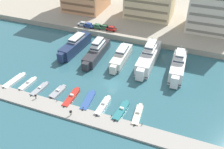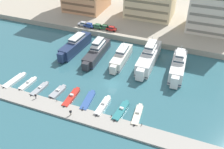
{
  "view_description": "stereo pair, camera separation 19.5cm",
  "coord_description": "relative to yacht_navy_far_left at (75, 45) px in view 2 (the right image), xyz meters",
  "views": [
    {
      "loc": [
        21.1,
        -54.29,
        45.93
      ],
      "look_at": [
        -0.61,
        1.4,
        2.5
      ],
      "focal_mm": 40.0,
      "sensor_mm": 36.0,
      "label": 1
    },
    {
      "loc": [
        21.28,
        -54.22,
        45.93
      ],
      "look_at": [
        -0.61,
        1.4,
        2.5
      ],
      "focal_mm": 40.0,
      "sensor_mm": 36.0,
      "label": 2
    }
  ],
  "objects": [
    {
      "name": "yacht_white_center",
      "position": [
        36.27,
        -0.41,
        0.44
      ],
      "size": [
        4.85,
        17.69,
        8.73
      ],
      "color": "white",
      "rests_on": "ground"
    },
    {
      "name": "yacht_white_center_left",
      "position": [
        26.43,
        1.4,
        0.42
      ],
      "size": [
        4.47,
        21.16,
        8.71
      ],
      "color": "white",
      "rests_on": "ground"
    },
    {
      "name": "car_green_center_left",
      "position": [
        4.59,
        16.13,
        0.88
      ],
      "size": [
        4.17,
        2.06,
        1.8
      ],
      "color": "#2D6642",
      "rests_on": "quay_promenade"
    },
    {
      "name": "motorboat_grey_center_left",
      "position": [
        6.47,
        -22.8,
        -1.79
      ],
      "size": [
        2.61,
        6.58,
        1.17
      ],
      "color": "#9EA3A8",
      "rests_on": "ground"
    },
    {
      "name": "motorboat_teal_right",
      "position": [
        25.8,
        -23.5,
        -1.7
      ],
      "size": [
        2.44,
        8.25,
        1.39
      ],
      "color": "teal",
      "rests_on": "ground"
    },
    {
      "name": "bollard_east_mid",
      "position": [
        24.22,
        -26.33,
        -1.35
      ],
      "size": [
        0.2,
        0.2,
        0.61
      ],
      "color": "#2D2D33",
      "rests_on": "pier_dock"
    },
    {
      "name": "motorboat_white_mid_right",
      "position": [
        20.73,
        -23.55,
        -1.68
      ],
      "size": [
        1.9,
        8.21,
        1.48
      ],
      "color": "white",
      "rests_on": "ground"
    },
    {
      "name": "pedestrian_near_edge",
      "position": [
        14.44,
        -29.5,
        -0.66
      ],
      "size": [
        0.52,
        0.48,
        1.7
      ],
      "color": "#7A6B56",
      "rests_on": "pier_dock"
    },
    {
      "name": "car_blue_left",
      "position": [
        -1.93,
        15.28,
        0.88
      ],
      "size": [
        4.19,
        2.1,
        1.8
      ],
      "color": "#28428E",
      "rests_on": "quay_promenade"
    },
    {
      "name": "motorboat_white_far_left",
      "position": [
        -8.51,
        -22.97,
        -1.83
      ],
      "size": [
        2.89,
        8.75,
        0.82
      ],
      "color": "white",
      "rests_on": "ground"
    },
    {
      "name": "car_red_center",
      "position": [
        7.54,
        15.87,
        0.88
      ],
      "size": [
        4.12,
        1.96,
        1.8
      ],
      "color": "red",
      "rests_on": "quay_promenade"
    },
    {
      "name": "motorboat_red_center",
      "position": [
        11.19,
        -23.46,
        -1.79
      ],
      "size": [
        2.02,
        8.67,
        1.24
      ],
      "color": "red",
      "rests_on": "ground"
    },
    {
      "name": "car_silver_far_left",
      "position": [
        -4.78,
        15.63,
        0.88
      ],
      "size": [
        4.18,
        2.07,
        1.8
      ],
      "color": "#B7BCC1",
      "rests_on": "quay_promenade"
    },
    {
      "name": "pier_dock",
      "position": [
        19.38,
        -28.51,
        -1.94
      ],
      "size": [
        120.0,
        4.88,
        0.53
      ],
      "primitive_type": "cube",
      "color": "#A8A399",
      "rests_on": "ground"
    },
    {
      "name": "ground_plane",
      "position": [
        19.38,
        -13.42,
        -2.2
      ],
      "size": [
        400.0,
        400.0,
        0.0
      ],
      "primitive_type": "plane",
      "color": "#336670"
    },
    {
      "name": "motorboat_grey_mid_left",
      "position": [
        0.92,
        -23.62,
        -1.81
      ],
      "size": [
        2.36,
        7.23,
        1.11
      ],
      "color": "#9EA3A8",
      "rests_on": "ground"
    },
    {
      "name": "yacht_ivory_mid_left",
      "position": [
        17.67,
        -0.82,
        -0.27
      ],
      "size": [
        3.81,
        16.44,
        6.5
      ],
      "color": "silver",
      "rests_on": "ground"
    },
    {
      "name": "bollard_west_mid",
      "position": [
        16.31,
        -26.33,
        -1.35
      ],
      "size": [
        0.2,
        0.2,
        0.61
      ],
      "color": "#2D2D33",
      "rests_on": "pier_dock"
    },
    {
      "name": "yacht_charcoal_left",
      "position": [
        8.74,
        -0.74,
        -0.11
      ],
      "size": [
        4.26,
        19.01,
        7.59
      ],
      "color": "#333338",
      "rests_on": "ground"
    },
    {
      "name": "bollard_east",
      "position": [
        32.13,
        -26.33,
        -1.35
      ],
      "size": [
        0.2,
        0.2,
        0.61
      ],
      "color": "#2D2D33",
      "rests_on": "pier_dock"
    },
    {
      "name": "motorboat_cream_far_right",
      "position": [
        30.14,
        -23.27,
        -1.76
      ],
      "size": [
        2.29,
        8.13,
        1.31
      ],
      "color": "beige",
      "rests_on": "ground"
    },
    {
      "name": "car_green_mid_left",
      "position": [
        1.57,
        15.75,
        0.88
      ],
      "size": [
        4.15,
        2.02,
        1.8
      ],
      "color": "#2D6642",
      "rests_on": "quay_promenade"
    },
    {
      "name": "bollard_west",
      "position": [
        8.4,
        -26.33,
        -1.35
      ],
      "size": [
        0.2,
        0.2,
        0.61
      ],
      "color": "#2D2D33",
      "rests_on": "pier_dock"
    },
    {
      "name": "motorboat_white_left",
      "position": [
        -3.72,
        -22.8,
        -1.8
      ],
      "size": [
        2.29,
        7.12,
        1.23
      ],
      "color": "white",
      "rests_on": "ground"
    },
    {
      "name": "pedestrian_mid_deck",
      "position": [
        2.47,
        -27.43,
        -0.76
      ],
      "size": [
        0.49,
        0.42,
        1.54
      ],
      "color": "#282D3D",
      "rests_on": "pier_dock"
    },
    {
      "name": "yacht_navy_far_left",
      "position": [
        0.0,
        0.0,
        0.0
      ],
      "size": [
        4.88,
        18.9,
        7.01
      ],
      "color": "navy",
      "rests_on": "ground"
    },
    {
      "name": "motorboat_blue_center_right",
      "position": [
        16.02,
        -22.92,
        -1.84
      ],
      "size": [
        2.65,
        8.53,
        0.81
      ],
      "color": "#33569E",
      "rests_on": "ground"
    },
    {
      "name": "quay_promenade",
      "position": [
        19.38,
        47.87,
        -1.15
      ],
      "size": [
        180.0,
        70.0,
        2.11
      ],
      "primitive_type": "cube",
      "color": "#ADA38E",
      "rests_on": "ground"
    }
  ]
}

